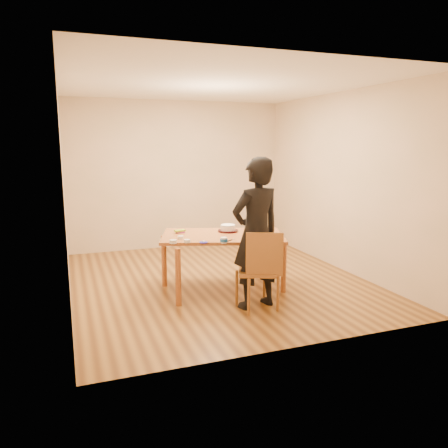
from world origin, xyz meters
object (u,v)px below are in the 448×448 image
object	(u,v)px
dining_table	(223,236)
person	(256,234)
dining_chair	(257,271)
cake_plate	(228,231)
cake	(228,228)

from	to	relation	value
dining_table	person	world-z (taller)	person
dining_chair	cake_plate	size ratio (longest dim) A/B	1.56
cake	person	distance (m)	0.90
cake	cake_plate	bearing A→B (deg)	0.00
dining_table	person	size ratio (longest dim) A/B	0.88
dining_table	cake	world-z (taller)	cake
dining_chair	cake	distance (m)	1.00
cake_plate	cake	world-z (taller)	cake
cake	dining_table	bearing A→B (deg)	-130.13
dining_chair	cake	size ratio (longest dim) A/B	2.17
cake_plate	cake	size ratio (longest dim) A/B	1.39
dining_table	dining_chair	size ratio (longest dim) A/B	3.66
dining_chair	person	distance (m)	0.45
person	cake_plate	bearing A→B (deg)	-101.55
dining_chair	person	xyz separation A→B (m)	(-0.00, 0.05, 0.44)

